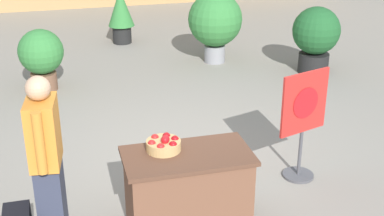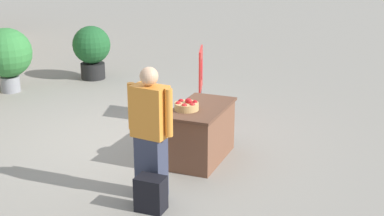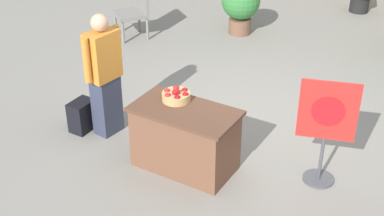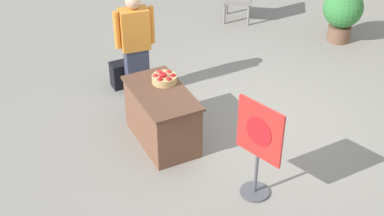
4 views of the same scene
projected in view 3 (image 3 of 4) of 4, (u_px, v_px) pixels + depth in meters
The scene contains 8 objects.
ground_plane at pixel (250, 124), 7.31m from camera, with size 120.00×120.00×0.00m, color gray.
display_table at pixel (185, 138), 6.28m from camera, with size 1.23×0.67×0.79m.
apple_basket at pixel (176, 96), 6.24m from camera, with size 0.34×0.34×0.16m.
person_visitor at pixel (104, 75), 6.75m from camera, with size 0.31×0.61×1.64m.
backpack at pixel (82, 116), 7.10m from camera, with size 0.24×0.34×0.42m.
poster_board at pixel (326, 128), 5.88m from camera, with size 0.62×0.36×1.29m.
patio_chair at pixel (136, 9), 9.77m from camera, with size 0.77×0.77×0.97m.
potted_plant_near_right at pixel (241, 3), 9.88m from camera, with size 0.72×0.72×1.01m.
Camera 3 is at (2.52, -5.75, 3.84)m, focal length 50.00 mm.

